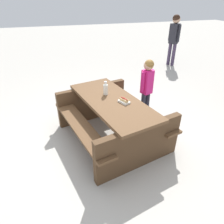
{
  "coord_description": "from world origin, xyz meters",
  "views": [
    {
      "loc": [
        2.77,
        -0.83,
        2.22
      ],
      "look_at": [
        0.0,
        0.0,
        0.52
      ],
      "focal_mm": 32.48,
      "sensor_mm": 36.0,
      "label": 1
    }
  ],
  "objects_px": {
    "hotdog_tray": "(124,101)",
    "bystander_adult": "(174,34)",
    "soda_bottle": "(106,89)",
    "picnic_table": "(112,116)",
    "child_in_coat": "(147,82)"
  },
  "relations": [
    {
      "from": "picnic_table",
      "to": "child_in_coat",
      "type": "distance_m",
      "value": 1.02
    },
    {
      "from": "hotdog_tray",
      "to": "child_in_coat",
      "type": "relative_size",
      "value": 0.17
    },
    {
      "from": "soda_bottle",
      "to": "child_in_coat",
      "type": "relative_size",
      "value": 0.19
    },
    {
      "from": "picnic_table",
      "to": "bystander_adult",
      "type": "xyz_separation_m",
      "value": [
        -3.48,
        3.21,
        0.61
      ]
    },
    {
      "from": "picnic_table",
      "to": "soda_bottle",
      "type": "distance_m",
      "value": 0.47
    },
    {
      "from": "hotdog_tray",
      "to": "bystander_adult",
      "type": "relative_size",
      "value": 0.13
    },
    {
      "from": "hotdog_tray",
      "to": "bystander_adult",
      "type": "bearing_deg",
      "value": 139.8
    },
    {
      "from": "picnic_table",
      "to": "soda_bottle",
      "type": "height_order",
      "value": "soda_bottle"
    },
    {
      "from": "soda_bottle",
      "to": "child_in_coat",
      "type": "height_order",
      "value": "child_in_coat"
    },
    {
      "from": "picnic_table",
      "to": "hotdog_tray",
      "type": "relative_size",
      "value": 9.91
    },
    {
      "from": "soda_bottle",
      "to": "hotdog_tray",
      "type": "distance_m",
      "value": 0.43
    },
    {
      "from": "hotdog_tray",
      "to": "soda_bottle",
      "type": "bearing_deg",
      "value": -152.42
    },
    {
      "from": "picnic_table",
      "to": "soda_bottle",
      "type": "bearing_deg",
      "value": -169.49
    },
    {
      "from": "soda_bottle",
      "to": "hotdog_tray",
      "type": "bearing_deg",
      "value": 27.58
    },
    {
      "from": "bystander_adult",
      "to": "picnic_table",
      "type": "bearing_deg",
      "value": -42.73
    }
  ]
}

